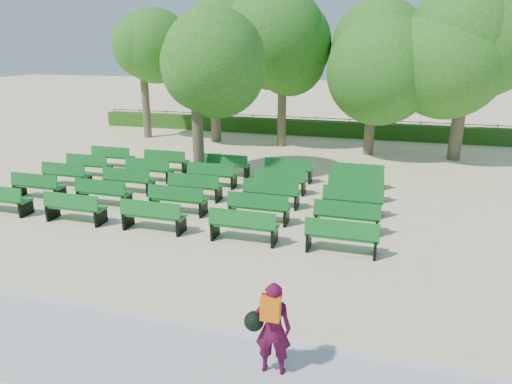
# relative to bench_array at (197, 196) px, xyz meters

# --- Properties ---
(ground) EXTENTS (120.00, 120.00, 0.00)m
(ground) POSITION_rel_bench_array_xyz_m (1.07, -0.97, -0.10)
(ground) COLOR beige
(paving) EXTENTS (30.00, 2.20, 0.06)m
(paving) POSITION_rel_bench_array_xyz_m (1.07, -8.37, -0.07)
(paving) COLOR #B6B7B2
(paving) RESTS_ON ground
(curb) EXTENTS (30.00, 0.12, 0.10)m
(curb) POSITION_rel_bench_array_xyz_m (1.07, -7.22, -0.05)
(curb) COLOR silver
(curb) RESTS_ON ground
(hedge) EXTENTS (26.00, 0.70, 0.90)m
(hedge) POSITION_rel_bench_array_xyz_m (1.07, 13.03, 0.35)
(hedge) COLOR #265515
(hedge) RESTS_ON ground
(fence) EXTENTS (26.00, 0.10, 1.02)m
(fence) POSITION_rel_bench_array_xyz_m (1.07, 13.43, -0.10)
(fence) COLOR black
(fence) RESTS_ON ground
(tree_line) EXTENTS (21.80, 6.80, 7.04)m
(tree_line) POSITION_rel_bench_array_xyz_m (1.07, 9.03, -0.10)
(tree_line) COLOR #2D731F
(tree_line) RESTS_ON ground
(bench_array) EXTENTS (1.92, 0.67, 1.19)m
(bench_array) POSITION_rel_bench_array_xyz_m (0.00, 0.00, 0.00)
(bench_array) COLOR #136D23
(bench_array) RESTS_ON ground
(tree_among) EXTENTS (4.31, 4.31, 5.93)m
(tree_among) POSITION_rel_bench_array_xyz_m (-0.92, 2.39, 3.87)
(tree_among) COLOR brown
(tree_among) RESTS_ON ground
(person) EXTENTS (0.78, 0.48, 1.62)m
(person) POSITION_rel_bench_array_xyz_m (4.77, -8.05, 0.80)
(person) COLOR #4A0A29
(person) RESTS_ON ground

